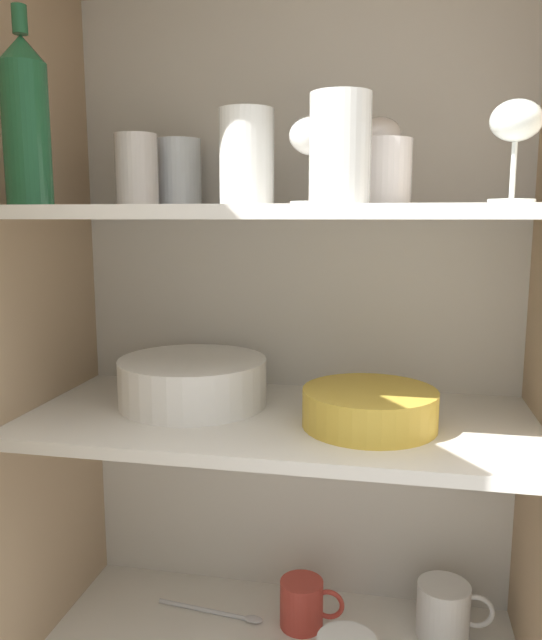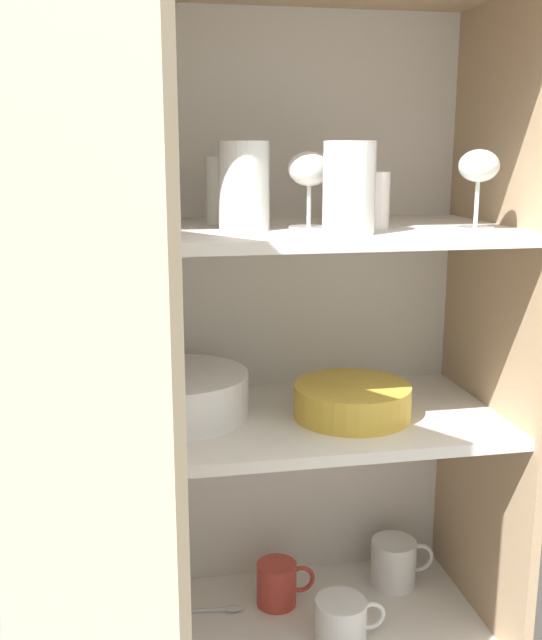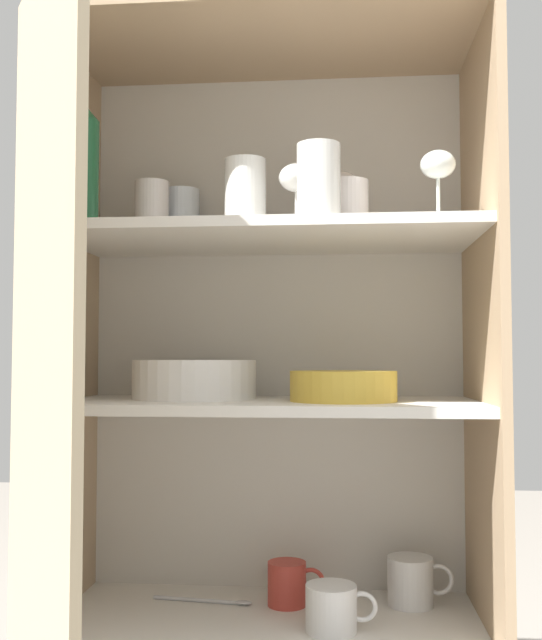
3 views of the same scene
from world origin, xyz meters
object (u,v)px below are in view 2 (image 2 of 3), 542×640
at_px(wine_bottle, 41,155).
at_px(coffee_mug_primary, 278,583).
at_px(mixing_bowl_large, 352,399).
at_px(plate_stack_white, 177,395).

xyz_separation_m(wine_bottle, coffee_mug_primary, (0.38, 0.20, -0.85)).
height_order(wine_bottle, mixing_bowl_large, wine_bottle).
relative_size(plate_stack_white, coffee_mug_primary, 2.16).
bearing_deg(coffee_mug_primary, plate_stack_white, -169.64).
bearing_deg(plate_stack_white, wine_bottle, -140.13).
distance_m(wine_bottle, mixing_bowl_large, 0.67).
bearing_deg(wine_bottle, coffee_mug_primary, 26.93).
distance_m(plate_stack_white, mixing_bowl_large, 0.32).
distance_m(plate_stack_white, coffee_mug_primary, 0.47).
relative_size(plate_stack_white, mixing_bowl_large, 1.23).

